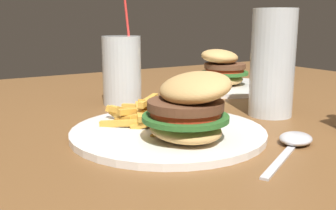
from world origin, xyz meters
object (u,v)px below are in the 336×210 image
at_px(juice_glass, 122,73).
at_px(meal_plate_far, 223,76).
at_px(spoon, 294,140).
at_px(meal_plate_near, 176,119).
at_px(beer_glass, 272,65).

relative_size(juice_glass, meal_plate_far, 0.82).
distance_m(juice_glass, spoon, 0.39).
relative_size(meal_plate_near, juice_glass, 1.38).
xyz_separation_m(beer_glass, juice_glass, (-0.23, -0.19, -0.03)).
height_order(meal_plate_near, juice_glass, juice_glass).
bearing_deg(juice_glass, meal_plate_near, -8.26).
height_order(juice_glass, meal_plate_far, juice_glass).
height_order(juice_glass, spoon, juice_glass).
xyz_separation_m(spoon, meal_plate_far, (-0.41, 0.21, 0.02)).
bearing_deg(meal_plate_far, beer_glass, -22.14).
relative_size(spoon, meal_plate_far, 0.63).
bearing_deg(meal_plate_far, spoon, -26.95).
relative_size(juice_glass, spoon, 1.29).
height_order(beer_glass, juice_glass, juice_glass).
relative_size(meal_plate_near, spoon, 1.78).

